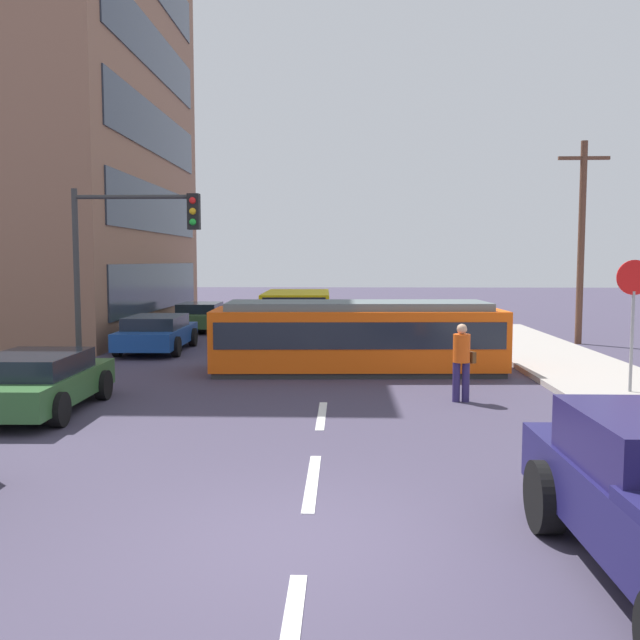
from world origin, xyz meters
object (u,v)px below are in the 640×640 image
at_px(parked_sedan_mid, 37,381).
at_px(utility_pole_mid, 581,239).
at_px(parked_sedan_furthest, 201,316).
at_px(stop_sign, 633,298).
at_px(traffic_light_mast, 127,247).
at_px(pedestrian_crossing, 462,358).
at_px(city_bus, 297,311).
at_px(parked_sedan_far, 157,333).
at_px(streetcar_tram, 357,336).

bearing_deg(parked_sedan_mid, utility_pole_mid, 38.94).
bearing_deg(parked_sedan_furthest, stop_sign, -48.69).
distance_m(parked_sedan_mid, traffic_light_mast, 4.18).
bearing_deg(parked_sedan_furthest, utility_pole_mid, -16.32).
bearing_deg(pedestrian_crossing, city_bus, 109.41).
xyz_separation_m(pedestrian_crossing, utility_pole_mid, (5.98, 10.43, 2.84)).
relative_size(pedestrian_crossing, utility_pole_mid, 0.23).
bearing_deg(parked_sedan_mid, city_bus, 72.84).
distance_m(parked_sedan_far, utility_pole_mid, 15.23).
bearing_deg(parked_sedan_furthest, city_bus, -28.83).
distance_m(stop_sign, utility_pole_mid, 10.25).
xyz_separation_m(parked_sedan_furthest, traffic_light_mast, (1.01, -13.00, 2.71)).
xyz_separation_m(parked_sedan_furthest, utility_pole_mid, (14.66, -4.29, 3.16)).
bearing_deg(parked_sedan_far, city_bus, 45.95).
xyz_separation_m(parked_sedan_mid, traffic_light_mast, (0.90, 3.05, 2.71)).
xyz_separation_m(streetcar_tram, parked_sedan_mid, (-6.42, -5.21, -0.36)).
bearing_deg(parked_sedan_far, traffic_light_mast, -80.49).
height_order(city_bus, stop_sign, stop_sign).
distance_m(parked_sedan_mid, parked_sedan_furthest, 16.05).
xyz_separation_m(parked_sedan_far, parked_sedan_furthest, (0.01, 6.88, -0.00)).
height_order(parked_sedan_far, traffic_light_mast, traffic_light_mast).
relative_size(city_bus, pedestrian_crossing, 3.29).
height_order(city_bus, traffic_light_mast, traffic_light_mast).
relative_size(stop_sign, traffic_light_mast, 0.61).
bearing_deg(traffic_light_mast, streetcar_tram, 21.34).
distance_m(parked_sedan_mid, parked_sedan_far, 9.17).
xyz_separation_m(city_bus, stop_sign, (8.12, -11.79, 1.17)).
height_order(parked_sedan_far, utility_pole_mid, utility_pole_mid).
relative_size(streetcar_tram, parked_sedan_furthest, 1.86).
bearing_deg(traffic_light_mast, pedestrian_crossing, -12.69).
relative_size(parked_sedan_mid, utility_pole_mid, 0.57).
bearing_deg(city_bus, parked_sedan_far, -134.05).
bearing_deg(pedestrian_crossing, streetcar_tram, 118.96).
bearing_deg(streetcar_tram, stop_sign, -29.35).
relative_size(streetcar_tram, stop_sign, 2.71).
height_order(streetcar_tram, pedestrian_crossing, streetcar_tram).
distance_m(stop_sign, traffic_light_mast, 11.56).
bearing_deg(utility_pole_mid, parked_sedan_mid, -141.06).
bearing_deg(city_bus, stop_sign, -55.43).
xyz_separation_m(stop_sign, traffic_light_mast, (-11.44, 1.17, 1.14)).
height_order(parked_sedan_furthest, stop_sign, stop_sign).
bearing_deg(utility_pole_mid, streetcar_tram, -141.16).
bearing_deg(parked_sedan_furthest, parked_sedan_far, -90.12).
height_order(parked_sedan_furthest, utility_pole_mid, utility_pole_mid).
distance_m(pedestrian_crossing, parked_sedan_mid, 8.67).
height_order(streetcar_tram, utility_pole_mid, utility_pole_mid).
relative_size(pedestrian_crossing, parked_sedan_mid, 0.41).
xyz_separation_m(traffic_light_mast, utility_pole_mid, (13.65, 8.70, 0.45)).
xyz_separation_m(streetcar_tram, stop_sign, (5.92, -3.33, 1.21)).
bearing_deg(parked_sedan_far, parked_sedan_mid, -89.21).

